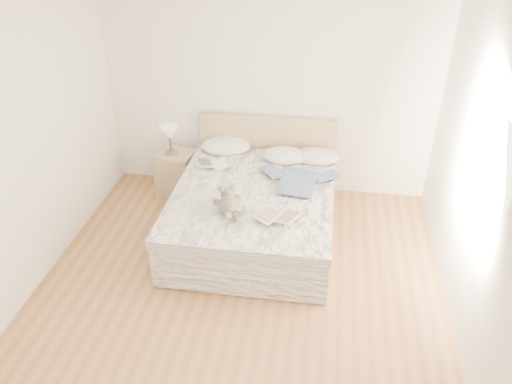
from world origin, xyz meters
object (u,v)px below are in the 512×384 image
(bed, at_px, (255,209))
(nightstand, at_px, (177,173))
(photo_book, at_px, (212,164))
(teddy_bear, at_px, (229,210))
(table_lamp, at_px, (170,134))
(childrens_book, at_px, (278,216))

(bed, height_order, nightstand, bed)
(photo_book, bearing_deg, bed, -63.17)
(nightstand, bearing_deg, teddy_bear, -53.36)
(bed, relative_size, photo_book, 5.99)
(table_lamp, bearing_deg, childrens_book, -40.64)
(bed, height_order, childrens_book, bed)
(nightstand, bearing_deg, childrens_book, -41.76)
(childrens_book, bearing_deg, photo_book, 159.83)
(bed, bearing_deg, photo_book, 145.85)
(table_lamp, bearing_deg, photo_book, -27.76)
(photo_book, xyz_separation_m, teddy_bear, (0.40, -0.95, 0.02))
(nightstand, height_order, table_lamp, table_lamp)
(table_lamp, distance_m, childrens_book, 1.96)
(photo_book, bearing_deg, teddy_bear, -96.28)
(nightstand, height_order, childrens_book, childrens_book)
(table_lamp, relative_size, teddy_bear, 1.03)
(nightstand, height_order, photo_book, photo_book)
(photo_book, xyz_separation_m, childrens_book, (0.89, -0.96, 0.00))
(photo_book, bearing_deg, nightstand, 120.26)
(photo_book, bearing_deg, childrens_book, -76.19)
(teddy_bear, bearing_deg, childrens_book, -24.39)
(childrens_book, bearing_deg, teddy_bear, -154.08)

